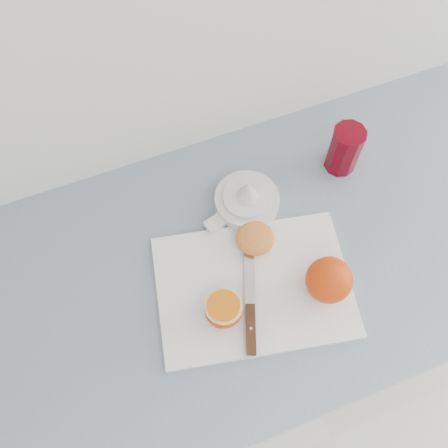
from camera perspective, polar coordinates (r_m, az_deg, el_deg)
name	(u,v)px	position (r m, az deg, el deg)	size (l,w,h in m)	color
counter	(288,302)	(1.44, 7.33, -8.83)	(2.28, 0.64, 0.89)	silver
cutting_board	(254,287)	(0.97, 3.41, -7.17)	(0.37, 0.26, 0.01)	white
whole_orange	(329,280)	(0.94, 11.91, -6.29)	(0.09, 0.09, 0.09)	#F34B0C
half_orange	(224,309)	(0.92, -0.04, -9.68)	(0.07, 0.07, 0.04)	#F34B0C
squeezed_shell	(255,238)	(0.98, 3.58, -1.62)	(0.08, 0.08, 0.03)	orange
paring_knife	(250,319)	(0.94, 3.05, -10.81)	(0.10, 0.21, 0.01)	#451F11
citrus_juicer	(246,200)	(1.03, 2.57, 2.73)	(0.17, 0.13, 0.09)	white
red_tumbler	(344,151)	(1.09, 13.55, 8.17)	(0.07, 0.07, 0.11)	#64000D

